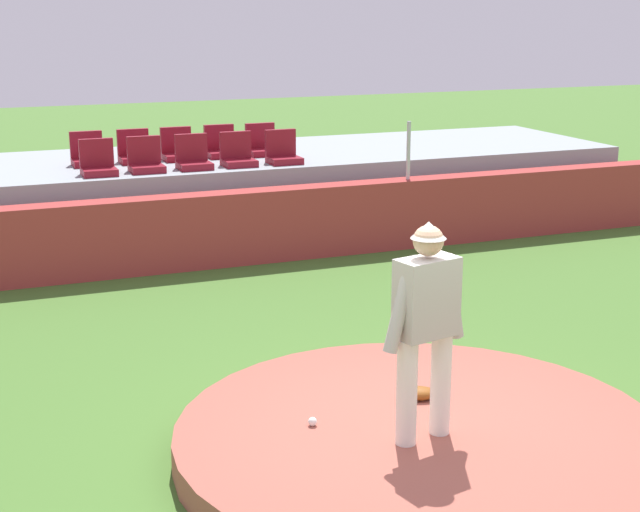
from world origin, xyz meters
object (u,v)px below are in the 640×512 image
(fielding_glove, at_px, (419,393))
(stadium_chair_0, at_px, (98,164))
(stadium_chair_8, at_px, (221,147))
(stadium_chair_6, at_px, (135,152))
(stadium_chair_1, at_px, (146,161))
(pitcher, at_px, (426,316))
(stadium_chair_3, at_px, (238,155))
(stadium_chair_2, at_px, (193,158))
(baseball, at_px, (313,422))
(stadium_chair_5, at_px, (88,155))
(stadium_chair_7, at_px, (178,150))
(stadium_chair_9, at_px, (262,145))
(stadium_chair_4, at_px, (283,153))

(fielding_glove, height_order, stadium_chair_0, stadium_chair_0)
(stadium_chair_0, height_order, stadium_chair_8, same)
(stadium_chair_6, bearing_deg, stadium_chair_1, 89.16)
(pitcher, relative_size, stadium_chair_6, 3.53)
(stadium_chair_1, bearing_deg, stadium_chair_3, -179.74)
(pitcher, height_order, stadium_chair_8, pitcher)
(stadium_chair_1, xyz_separation_m, stadium_chair_2, (0.70, -0.01, 0.00))
(baseball, bearing_deg, stadium_chair_5, 94.23)
(fielding_glove, bearing_deg, pitcher, -94.36)
(fielding_glove, bearing_deg, stadium_chair_7, 112.99)
(stadium_chair_0, xyz_separation_m, stadium_chair_9, (2.75, 0.90, 0.00))
(stadium_chair_3, height_order, stadium_chair_7, same)
(stadium_chair_0, distance_m, stadium_chair_3, 2.08)
(stadium_chair_0, bearing_deg, baseball, 94.69)
(stadium_chair_4, xyz_separation_m, stadium_chair_5, (-2.80, 0.89, 0.00))
(fielding_glove, bearing_deg, stadium_chair_2, 113.08)
(fielding_glove, relative_size, stadium_chair_2, 0.60)
(stadium_chair_7, bearing_deg, stadium_chair_8, -176.42)
(stadium_chair_4, distance_m, stadium_chair_8, 1.18)
(stadium_chair_0, height_order, stadium_chair_3, same)
(stadium_chair_7, bearing_deg, stadium_chair_0, 33.62)
(stadium_chair_3, relative_size, stadium_chair_8, 1.00)
(stadium_chair_5, xyz_separation_m, stadium_chair_8, (2.09, 0.05, 0.00))
(stadium_chair_1, bearing_deg, fielding_glove, 97.92)
(baseball, height_order, stadium_chair_4, stadium_chair_4)
(stadium_chair_1, bearing_deg, stadium_chair_6, -90.84)
(stadium_chair_7, distance_m, stadium_chair_9, 1.38)
(stadium_chair_0, xyz_separation_m, stadium_chair_4, (2.79, 0.01, 0.00))
(baseball, relative_size, fielding_glove, 0.25)
(baseball, relative_size, stadium_chair_6, 0.15)
(stadium_chair_3, distance_m, stadium_chair_4, 0.71)
(pitcher, bearing_deg, stadium_chair_9, 67.72)
(stadium_chair_7, xyz_separation_m, stadium_chair_8, (0.71, 0.04, 0.00))
(stadium_chair_3, xyz_separation_m, stadium_chair_5, (-2.09, 0.87, 0.00))
(stadium_chair_8, relative_size, stadium_chair_9, 1.00)
(fielding_glove, distance_m, stadium_chair_6, 7.82)
(fielding_glove, xyz_separation_m, stadium_chair_8, (0.45, 7.74, 1.10))
(pitcher, height_order, stadium_chair_5, pitcher)
(stadium_chair_1, relative_size, stadium_chair_5, 1.00)
(fielding_glove, xyz_separation_m, stadium_chair_0, (-1.63, 6.78, 1.10))
(stadium_chair_6, height_order, stadium_chair_8, same)
(baseball, bearing_deg, stadium_chair_8, 79.17)
(stadium_chair_5, height_order, stadium_chair_8, same)
(stadium_chair_9, bearing_deg, stadium_chair_6, -0.06)
(baseball, bearing_deg, stadium_chair_0, 94.69)
(stadium_chair_0, height_order, stadium_chair_6, same)
(fielding_glove, relative_size, stadium_chair_9, 0.60)
(pitcher, bearing_deg, stadium_chair_1, 82.24)
(stadium_chair_0, bearing_deg, fielding_glove, 103.53)
(pitcher, xyz_separation_m, stadium_chair_5, (-1.31, 8.38, 0.13))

